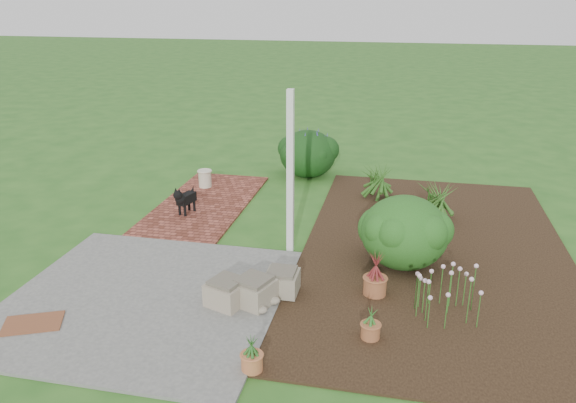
% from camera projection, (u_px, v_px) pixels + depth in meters
% --- Properties ---
extents(ground, '(80.00, 80.00, 0.00)m').
position_uv_depth(ground, '(270.00, 252.00, 8.68)').
color(ground, '#285C1D').
rests_on(ground, ground).
extents(concrete_patio, '(3.50, 3.50, 0.04)m').
position_uv_depth(concrete_patio, '(145.00, 298.00, 7.32)').
color(concrete_patio, '#5B5B58').
rests_on(concrete_patio, ground).
extents(brick_path, '(1.60, 3.50, 0.04)m').
position_uv_depth(brick_path, '(205.00, 203.00, 10.62)').
color(brick_path, '#5B291D').
rests_on(brick_path, ground).
extents(garden_bed, '(4.00, 7.00, 0.03)m').
position_uv_depth(garden_bed, '(435.00, 252.00, 8.65)').
color(garden_bed, black).
rests_on(garden_bed, ground).
extents(veranda_post, '(0.10, 0.10, 2.50)m').
position_uv_depth(veranda_post, '(290.00, 174.00, 8.28)').
color(veranda_post, white).
rests_on(veranda_post, ground).
extents(stone_trough_near, '(0.59, 0.59, 0.30)m').
position_uv_depth(stone_trough_near, '(254.00, 292.00, 7.13)').
color(stone_trough_near, gray).
rests_on(stone_trough_near, concrete_patio).
extents(stone_trough_mid, '(0.43, 0.43, 0.28)m').
position_uv_depth(stone_trough_mid, '(282.00, 283.00, 7.39)').
color(stone_trough_mid, '#776E59').
rests_on(stone_trough_mid, concrete_patio).
extents(stone_trough_far, '(0.57, 0.57, 0.30)m').
position_uv_depth(stone_trough_far, '(227.00, 293.00, 7.11)').
color(stone_trough_far, gray).
rests_on(stone_trough_far, concrete_patio).
extents(coir_doormat, '(0.79, 0.67, 0.02)m').
position_uv_depth(coir_doormat, '(33.00, 323.00, 6.71)').
color(coir_doormat, brown).
rests_on(coir_doormat, concrete_patio).
extents(black_dog, '(0.27, 0.57, 0.50)m').
position_uv_depth(black_dog, '(185.00, 198.00, 9.96)').
color(black_dog, black).
rests_on(black_dog, brick_path).
extents(cream_ceramic_urn, '(0.33, 0.33, 0.34)m').
position_uv_depth(cream_ceramic_urn, '(205.00, 179.00, 11.41)').
color(cream_ceramic_urn, beige).
rests_on(cream_ceramic_urn, brick_path).
extents(evergreen_shrub, '(1.49, 1.49, 1.06)m').
position_uv_depth(evergreen_shrub, '(405.00, 230.00, 8.05)').
color(evergreen_shrub, '#1F3E12').
rests_on(evergreen_shrub, garden_bed).
extents(agapanthus_clump_back, '(1.06, 1.06, 0.86)m').
position_uv_depth(agapanthus_clump_back, '(436.00, 197.00, 9.67)').
color(agapanthus_clump_back, '#11390F').
rests_on(agapanthus_clump_back, garden_bed).
extents(agapanthus_clump_front, '(1.05, 1.05, 0.76)m').
position_uv_depth(agapanthus_clump_front, '(377.00, 178.00, 10.80)').
color(agapanthus_clump_front, '#1C3D12').
rests_on(agapanthus_clump_front, garden_bed).
extents(pink_flower_patch, '(1.13, 1.13, 0.65)m').
position_uv_depth(pink_flower_patch, '(451.00, 291.00, 6.83)').
color(pink_flower_patch, '#113D0F').
rests_on(pink_flower_patch, garden_bed).
extents(terracotta_pot_bronze, '(0.31, 0.31, 0.24)m').
position_uv_depth(terracotta_pot_bronze, '(375.00, 286.00, 7.37)').
color(terracotta_pot_bronze, '#965632').
rests_on(terracotta_pot_bronze, garden_bed).
extents(terracotta_pot_small_left, '(0.23, 0.23, 0.18)m').
position_uv_depth(terracotta_pot_small_left, '(370.00, 331.00, 6.44)').
color(terracotta_pot_small_left, '#975833').
rests_on(terracotta_pot_small_left, garden_bed).
extents(terracotta_pot_small_right, '(0.26, 0.26, 0.19)m').
position_uv_depth(terracotta_pot_small_right, '(252.00, 362.00, 5.89)').
color(terracotta_pot_small_right, '#B5673D').
rests_on(terracotta_pot_small_right, garden_bed).
extents(purple_flowering_bush, '(1.44, 1.44, 1.03)m').
position_uv_depth(purple_flowering_bush, '(308.00, 152.00, 12.14)').
color(purple_flowering_bush, black).
rests_on(purple_flowering_bush, ground).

